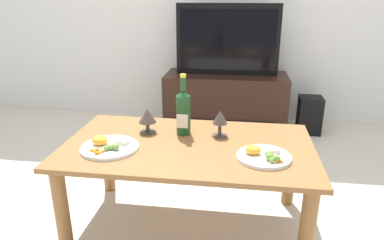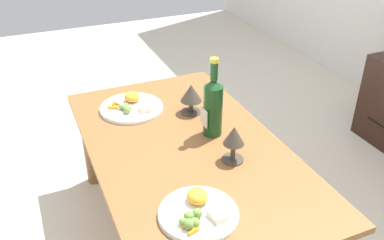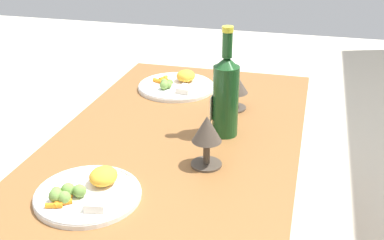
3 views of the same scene
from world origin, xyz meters
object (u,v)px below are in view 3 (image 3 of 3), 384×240
Objects in this scene: wine_bottle at (226,93)px; goblet_right at (207,133)px; dining_table at (178,159)px; dinner_plate_left at (177,85)px; goblet_left at (234,84)px; dinner_plate_right at (88,192)px.

goblet_right is at bearing -2.97° from wine_bottle.
dining_table is 0.27m from goblet_right.
goblet_right is 0.59m from dinner_plate_left.
wine_bottle is 2.42× the size of goblet_left.
goblet_left is 0.48× the size of dinner_plate_left.
goblet_left is (-0.24, 0.12, 0.17)m from dining_table.
wine_bottle is at bearing 149.25° from dinner_plate_right.
dinner_plate_left reaches higher than dinner_plate_right.
goblet_left reaches higher than dining_table.
goblet_left reaches higher than dinner_plate_left.
goblet_left is at bearing 180.00° from goblet_right.
dining_table is at bearing -26.87° from goblet_left.
goblet_left is 0.66m from dinner_plate_right.
wine_bottle is at bearing 2.97° from goblet_left.
dinner_plate_right reaches higher than dining_table.
goblet_right reaches higher than dinner_plate_right.
dinner_plate_left is (-0.53, -0.24, -0.08)m from goblet_right.
dinner_plate_right is (0.62, -0.24, -0.08)m from goblet_left.
dinner_plate_right is at bearing -47.24° from goblet_right.
dining_table is 4.43× the size of dinner_plate_left.
dinner_plate_right is at bearing -0.17° from dinner_plate_left.
wine_bottle is at bearing 177.03° from goblet_right.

